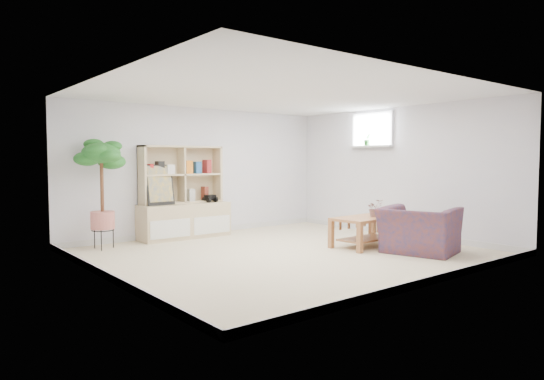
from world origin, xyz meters
TOP-DOWN VIEW (x-y plane):
  - floor at (0.00, 0.00)m, footprint 5.50×5.00m
  - ceiling at (0.00, 0.00)m, footprint 5.50×5.00m
  - walls at (0.00, 0.00)m, footprint 5.51×5.01m
  - baseboard at (0.00, 0.00)m, footprint 5.50×5.00m
  - window at (2.73, 0.60)m, footprint 0.10×0.98m
  - window_sill at (2.67, 0.60)m, footprint 0.14×1.00m
  - storage_unit at (-0.51, 2.24)m, footprint 1.67×0.56m
  - poster at (-1.01, 2.21)m, footprint 0.52×0.15m
  - toy_truck at (-0.00, 2.19)m, footprint 0.31×0.22m
  - coffee_table at (1.40, -0.42)m, footprint 1.23×0.72m
  - table_plant at (1.49, -0.49)m, footprint 0.31×0.29m
  - floor_tree at (-2.07, 2.05)m, footprint 0.67×0.67m
  - armchair at (1.56, -1.29)m, footprint 1.19×1.29m
  - sill_plant at (2.67, 0.69)m, footprint 0.15×0.13m

SIDE VIEW (x-z plane):
  - floor at x=0.00m, z-range -0.01..0.01m
  - baseboard at x=0.00m, z-range 0.00..0.10m
  - coffee_table at x=1.40m, z-range 0.00..0.49m
  - armchair at x=1.56m, z-range 0.00..0.80m
  - table_plant at x=1.49m, z-range 0.49..0.78m
  - toy_truck at x=0.00m, z-range 0.63..0.78m
  - storage_unit at x=-0.51m, z-range 0.00..1.67m
  - floor_tree at x=-2.07m, z-range 0.00..1.76m
  - poster at x=-1.01m, z-range 0.63..1.34m
  - walls at x=0.00m, z-range 0.00..2.40m
  - window_sill at x=2.67m, z-range 1.66..1.70m
  - sill_plant at x=2.67m, z-range 1.70..1.94m
  - window at x=2.73m, z-range 1.66..2.34m
  - ceiling at x=0.00m, z-range 2.40..2.40m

